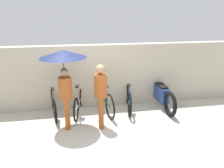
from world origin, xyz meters
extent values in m
plane|color=beige|center=(0.00, 0.00, 0.00)|extent=(30.00, 30.00, 0.00)
cube|color=#B2A893|center=(0.00, 1.81, 0.96)|extent=(11.25, 0.12, 1.92)
torus|color=black|center=(-1.18, 1.90, 0.33)|extent=(0.16, 0.67, 0.67)
torus|color=black|center=(-1.02, 0.90, 0.33)|extent=(0.16, 0.67, 0.67)
cylinder|color=brown|center=(-1.10, 1.40, 0.33)|extent=(0.20, 1.01, 0.04)
cylinder|color=brown|center=(-1.07, 1.23, 0.59)|extent=(0.04, 0.04, 0.51)
cube|color=black|center=(-1.07, 1.23, 0.86)|extent=(0.12, 0.21, 0.03)
cylinder|color=brown|center=(-1.18, 1.90, 0.67)|extent=(0.04, 0.04, 0.68)
cylinder|color=brown|center=(-1.18, 1.90, 1.01)|extent=(0.44, 0.10, 0.03)
torus|color=black|center=(-0.27, 1.91, 0.33)|extent=(0.17, 0.66, 0.66)
torus|color=black|center=(-0.46, 0.92, 0.33)|extent=(0.17, 0.66, 0.66)
cylinder|color=#A59E93|center=(-0.37, 1.41, 0.33)|extent=(0.23, 0.99, 0.04)
cylinder|color=#A59E93|center=(-0.40, 1.24, 0.60)|extent=(0.04, 0.04, 0.54)
cube|color=black|center=(-0.40, 1.24, 0.88)|extent=(0.13, 0.21, 0.03)
cylinder|color=#A59E93|center=(-0.27, 1.91, 0.69)|extent=(0.04, 0.04, 0.71)
cylinder|color=#A59E93|center=(-0.27, 1.91, 1.04)|extent=(0.44, 0.11, 0.03)
torus|color=black|center=(0.28, 1.89, 0.37)|extent=(0.17, 0.73, 0.73)
torus|color=black|center=(0.46, 0.87, 0.37)|extent=(0.17, 0.73, 0.73)
cylinder|color=#19662D|center=(0.37, 1.38, 0.37)|extent=(0.21, 1.03, 0.04)
cylinder|color=#19662D|center=(0.40, 1.20, 0.60)|extent=(0.04, 0.04, 0.48)
cube|color=black|center=(0.40, 1.20, 0.86)|extent=(0.12, 0.21, 0.03)
cylinder|color=#19662D|center=(0.28, 1.89, 0.67)|extent=(0.04, 0.04, 0.60)
cylinder|color=#19662D|center=(0.28, 1.89, 0.96)|extent=(0.44, 0.10, 0.03)
torus|color=black|center=(1.18, 1.89, 0.36)|extent=(0.18, 0.71, 0.71)
torus|color=black|center=(1.02, 0.92, 0.36)|extent=(0.18, 0.71, 0.71)
cylinder|color=#19478C|center=(1.10, 1.41, 0.36)|extent=(0.19, 0.98, 0.04)
cylinder|color=#19478C|center=(1.07, 1.24, 0.59)|extent=(0.04, 0.04, 0.47)
cube|color=black|center=(1.07, 1.24, 0.84)|extent=(0.12, 0.21, 0.03)
cylinder|color=#19478C|center=(1.18, 1.89, 0.67)|extent=(0.04, 0.04, 0.62)
cylinder|color=#19478C|center=(1.18, 1.89, 0.98)|extent=(0.44, 0.10, 0.03)
cylinder|color=#9E4C1E|center=(-0.69, 0.50, 0.40)|extent=(0.13, 0.13, 0.81)
cylinder|color=#9E4C1E|center=(-0.70, 0.68, 0.40)|extent=(0.13, 0.13, 0.81)
cylinder|color=#9E4C1E|center=(-0.69, 0.59, 1.08)|extent=(0.32, 0.32, 0.55)
sphere|color=#997051|center=(-0.69, 0.59, 1.48)|extent=(0.21, 0.21, 0.21)
cylinder|color=#332D28|center=(-0.70, 0.73, 1.46)|extent=(0.02, 0.02, 0.69)
cone|color=#19234C|center=(-0.70, 0.73, 1.90)|extent=(1.12, 1.12, 0.18)
cylinder|color=#9E4C1E|center=(0.15, 0.39, 0.42)|extent=(0.13, 0.13, 0.85)
cylinder|color=#9E4C1E|center=(0.17, 0.56, 0.42)|extent=(0.13, 0.13, 0.85)
cylinder|color=#9E4C1E|center=(0.16, 0.47, 1.14)|extent=(0.32, 0.32, 0.58)
sphere|color=tan|center=(0.16, 0.47, 1.56)|extent=(0.22, 0.22, 0.22)
torus|color=black|center=(2.14, 2.07, 0.36)|extent=(0.12, 0.73, 0.73)
torus|color=black|center=(2.16, 0.76, 0.36)|extent=(0.12, 0.73, 0.73)
cube|color=navy|center=(2.15, 1.42, 0.44)|extent=(0.25, 0.73, 0.44)
cube|color=black|center=(2.15, 1.42, 0.69)|extent=(0.23, 0.51, 0.06)
cylinder|color=#B2B2B7|center=(2.14, 2.07, 0.91)|extent=(0.58, 0.04, 0.03)
camera|label=1|loc=(-0.43, -4.52, 2.89)|focal=35.00mm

